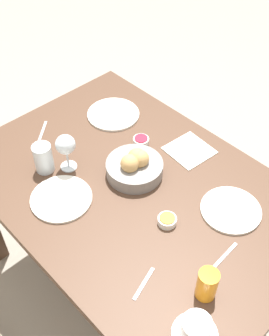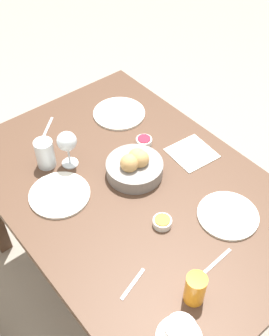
{
  "view_description": "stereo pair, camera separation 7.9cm",
  "coord_description": "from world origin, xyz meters",
  "px_view_note": "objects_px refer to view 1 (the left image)",
  "views": [
    {
      "loc": [
        -0.75,
        0.71,
        1.87
      ],
      "look_at": [
        0.05,
        -0.04,
        0.74
      ],
      "focal_mm": 45.0,
      "sensor_mm": 36.0,
      "label": 1
    },
    {
      "loc": [
        -0.8,
        0.65,
        1.87
      ],
      "look_at": [
        0.05,
        -0.04,
        0.74
      ],
      "focal_mm": 45.0,
      "sensor_mm": 36.0,
      "label": 2
    }
  ],
  "objects_px": {
    "plate_near_right": "(113,114)",
    "coffee_cup": "(196,329)",
    "bread_basket": "(135,166)",
    "plate_far_center": "(61,199)",
    "jam_bowl_berry": "(141,141)",
    "fork_silver": "(42,134)",
    "knife_silver": "(222,259)",
    "water_tumbler": "(43,158)",
    "plate_near_left": "(231,210)",
    "napkin": "(189,150)",
    "spoon_coffee": "(144,284)",
    "wine_glass": "(66,146)",
    "juice_glass": "(207,284)",
    "jam_bowl_honey": "(167,220)"
  },
  "relations": [
    {
      "from": "napkin",
      "to": "plate_near_right",
      "type": "bearing_deg",
      "value": 10.73
    },
    {
      "from": "plate_near_right",
      "to": "knife_silver",
      "type": "bearing_deg",
      "value": 163.58
    },
    {
      "from": "plate_near_right",
      "to": "coffee_cup",
      "type": "bearing_deg",
      "value": 151.67
    },
    {
      "from": "jam_bowl_berry",
      "to": "napkin",
      "type": "xyz_separation_m",
      "value": [
        -0.16,
        -0.11,
        -0.01
      ]
    },
    {
      "from": "knife_silver",
      "to": "napkin",
      "type": "relative_size",
      "value": 0.93
    },
    {
      "from": "jam_bowl_berry",
      "to": "fork_silver",
      "type": "bearing_deg",
      "value": 38.69
    },
    {
      "from": "water_tumbler",
      "to": "plate_far_center",
      "type": "bearing_deg",
      "value": 164.0
    },
    {
      "from": "jam_bowl_honey",
      "to": "bread_basket",
      "type": "bearing_deg",
      "value": -18.05
    },
    {
      "from": "water_tumbler",
      "to": "spoon_coffee",
      "type": "bearing_deg",
      "value": 173.92
    },
    {
      "from": "bread_basket",
      "to": "plate_near_right",
      "type": "relative_size",
      "value": 0.94
    },
    {
      "from": "plate_near_right",
      "to": "spoon_coffee",
      "type": "xyz_separation_m",
      "value": [
        -0.68,
        0.47,
        -0.0
      ]
    },
    {
      "from": "plate_near_left",
      "to": "jam_bowl_berry",
      "type": "height_order",
      "value": "jam_bowl_berry"
    },
    {
      "from": "plate_near_left",
      "to": "jam_bowl_berry",
      "type": "distance_m",
      "value": 0.47
    },
    {
      "from": "fork_silver",
      "to": "knife_silver",
      "type": "bearing_deg",
      "value": -175.54
    },
    {
      "from": "fork_silver",
      "to": "water_tumbler",
      "type": "bearing_deg",
      "value": 149.61
    },
    {
      "from": "wine_glass",
      "to": "knife_silver",
      "type": "distance_m",
      "value": 0.68
    },
    {
      "from": "jam_bowl_honey",
      "to": "knife_silver",
      "type": "distance_m",
      "value": 0.22
    },
    {
      "from": "water_tumbler",
      "to": "bread_basket",
      "type": "bearing_deg",
      "value": -137.48
    },
    {
      "from": "plate_near_right",
      "to": "coffee_cup",
      "type": "height_order",
      "value": "coffee_cup"
    },
    {
      "from": "spoon_coffee",
      "to": "water_tumbler",
      "type": "bearing_deg",
      "value": -6.08
    },
    {
      "from": "bread_basket",
      "to": "plate_far_center",
      "type": "bearing_deg",
      "value": 72.56
    },
    {
      "from": "water_tumbler",
      "to": "plate_near_right",
      "type": "bearing_deg",
      "value": -80.42
    },
    {
      "from": "coffee_cup",
      "to": "napkin",
      "type": "bearing_deg",
      "value": -47.42
    },
    {
      "from": "napkin",
      "to": "bread_basket",
      "type": "bearing_deg",
      "value": 76.74
    },
    {
      "from": "water_tumbler",
      "to": "juice_glass",
      "type": "bearing_deg",
      "value": -176.55
    },
    {
      "from": "jam_bowl_honey",
      "to": "napkin",
      "type": "xyz_separation_m",
      "value": [
        0.19,
        -0.33,
        -0.01
      ]
    },
    {
      "from": "coffee_cup",
      "to": "knife_silver",
      "type": "height_order",
      "value": "coffee_cup"
    },
    {
      "from": "coffee_cup",
      "to": "knife_silver",
      "type": "xyz_separation_m",
      "value": [
        0.1,
        -0.25,
        -0.03
      ]
    },
    {
      "from": "wine_glass",
      "to": "fork_silver",
      "type": "xyz_separation_m",
      "value": [
        0.23,
        -0.03,
        -0.11
      ]
    },
    {
      "from": "wine_glass",
      "to": "plate_near_right",
      "type": "bearing_deg",
      "value": -70.12
    },
    {
      "from": "plate_near_right",
      "to": "spoon_coffee",
      "type": "bearing_deg",
      "value": 145.1
    },
    {
      "from": "bread_basket",
      "to": "jam_bowl_honey",
      "type": "xyz_separation_m",
      "value": [
        -0.24,
        0.08,
        -0.03
      ]
    },
    {
      "from": "plate_near_right",
      "to": "napkin",
      "type": "distance_m",
      "value": 0.39
    },
    {
      "from": "plate_near_right",
      "to": "coffee_cup",
      "type": "xyz_separation_m",
      "value": [
        -0.89,
        0.48,
        0.03
      ]
    },
    {
      "from": "plate_near_left",
      "to": "plate_near_right",
      "type": "xyz_separation_m",
      "value": [
        0.69,
        -0.05,
        0.0
      ]
    },
    {
      "from": "juice_glass",
      "to": "plate_near_left",
      "type": "bearing_deg",
      "value": -65.4
    },
    {
      "from": "juice_glass",
      "to": "spoon_coffee",
      "type": "relative_size",
      "value": 0.91
    },
    {
      "from": "fork_silver",
      "to": "knife_silver",
      "type": "height_order",
      "value": "same"
    },
    {
      "from": "spoon_coffee",
      "to": "fork_silver",
      "type": "bearing_deg",
      "value": -12.21
    },
    {
      "from": "water_tumbler",
      "to": "spoon_coffee",
      "type": "relative_size",
      "value": 0.97
    },
    {
      "from": "bread_basket",
      "to": "plate_far_center",
      "type": "distance_m",
      "value": 0.3
    },
    {
      "from": "plate_far_center",
      "to": "jam_bowl_berry",
      "type": "bearing_deg",
      "value": -87.45
    },
    {
      "from": "coffee_cup",
      "to": "plate_near_right",
      "type": "bearing_deg",
      "value": -28.33
    },
    {
      "from": "water_tumbler",
      "to": "wine_glass",
      "type": "height_order",
      "value": "wine_glass"
    },
    {
      "from": "napkin",
      "to": "wine_glass",
      "type": "bearing_deg",
      "value": 57.55
    },
    {
      "from": "knife_silver",
      "to": "napkin",
      "type": "xyz_separation_m",
      "value": [
        0.41,
        -0.3,
        0.0
      ]
    },
    {
      "from": "water_tumbler",
      "to": "napkin",
      "type": "distance_m",
      "value": 0.58
    },
    {
      "from": "fork_silver",
      "to": "napkin",
      "type": "bearing_deg",
      "value": -142.8
    },
    {
      "from": "coffee_cup",
      "to": "spoon_coffee",
      "type": "relative_size",
      "value": 1.08
    },
    {
      "from": "fork_silver",
      "to": "knife_silver",
      "type": "xyz_separation_m",
      "value": [
        -0.9,
        -0.07,
        0.0
      ]
    }
  ]
}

